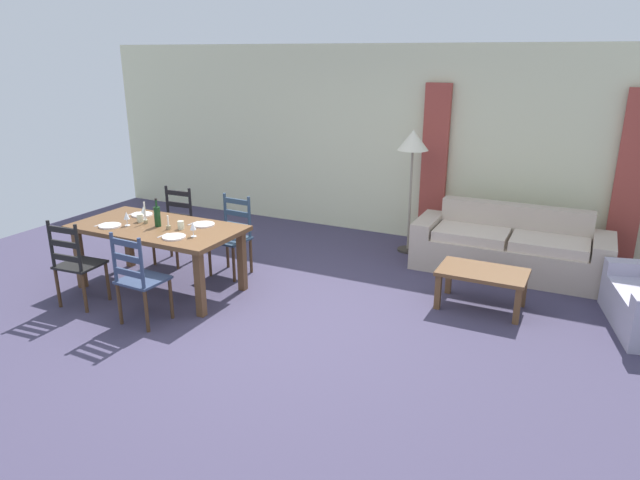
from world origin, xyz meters
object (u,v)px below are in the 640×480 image
object	(u,v)px
wine_bottle	(157,216)
couch	(510,249)
dining_chair_near_right	(139,279)
dining_table	(158,233)
dining_chair_far_right	(232,236)
coffee_table	(482,276)
dining_chair_near_left	(76,264)
wine_glass_near_right	(193,226)
dining_chair_far_left	(175,226)
wine_glass_near_left	(127,216)
wine_glass_far_left	(143,210)
standing_lamp	(413,148)
coffee_cup_primary	(181,225)
coffee_cup_secondary	(140,218)

from	to	relation	value
wine_bottle	couch	world-z (taller)	wine_bottle
couch	dining_chair_near_right	bearing A→B (deg)	-134.59
dining_table	dining_chair_far_right	world-z (taller)	dining_chair_far_right
dining_chair_near_right	dining_chair_far_right	xyz separation A→B (m)	(0.03, 1.54, 0.00)
dining_chair_far_right	coffee_table	world-z (taller)	dining_chair_far_right
dining_chair_far_right	dining_chair_near_left	bearing A→B (deg)	-121.50
dining_table	wine_glass_near_right	size ratio (longest dim) A/B	11.80
dining_chair_far_left	wine_glass_near_right	distance (m)	1.43
wine_glass_near_left	dining_chair_far_right	bearing A→B (deg)	49.79
dining_table	dining_chair_far_left	distance (m)	0.91
wine_glass_near_left	wine_glass_near_right	world-z (taller)	same
wine_glass_near_right	couch	distance (m)	3.81
wine_glass_far_left	couch	distance (m)	4.40
dining_chair_near_right	standing_lamp	xyz separation A→B (m)	(1.70, 3.27, 0.93)
wine_glass_near_left	coffee_cup_primary	bearing A→B (deg)	14.89
wine_glass_far_left	coffee_table	xyz separation A→B (m)	(3.67, 0.97, -0.51)
dining_table	couch	distance (m)	4.19
wine_bottle	standing_lamp	size ratio (longest dim) A/B	0.19
coffee_cup_primary	wine_bottle	bearing A→B (deg)	-173.98
dining_table	wine_glass_far_left	world-z (taller)	wine_glass_far_left
dining_chair_near_left	coffee_cup_secondary	bearing A→B (deg)	76.70
dining_chair_near_right	standing_lamp	world-z (taller)	standing_lamp
coffee_cup_primary	standing_lamp	distance (m)	3.12
dining_table	dining_chair_far_left	size ratio (longest dim) A/B	1.98
dining_chair_near_right	dining_chair_far_right	distance (m)	1.54
dining_chair_near_left	coffee_cup_secondary	size ratio (longest dim) A/B	10.67
dining_table	coffee_cup_secondary	distance (m)	0.31
wine_bottle	dining_table	bearing A→B (deg)	165.25
wine_bottle	wine_glass_near_left	distance (m)	0.35
standing_lamp	couch	bearing A→B (deg)	-7.79
dining_table	dining_chair_near_right	distance (m)	0.90
dining_table	dining_chair_near_right	bearing A→B (deg)	-61.10
dining_chair_far_right	coffee_table	size ratio (longest dim) A/B	1.07
dining_table	coffee_cup_primary	xyz separation A→B (m)	(0.32, 0.03, 0.13)
wine_glass_near_left	standing_lamp	size ratio (longest dim) A/B	0.10
wine_glass_near_left	coffee_cup_secondary	world-z (taller)	wine_glass_near_left
dining_chair_far_right	coffee_table	bearing A→B (deg)	6.57
dining_chair_near_left	wine_bottle	size ratio (longest dim) A/B	3.04
dining_chair_near_left	couch	bearing A→B (deg)	37.86
wine_glass_near_left	wine_glass_far_left	xyz separation A→B (m)	(0.00, 0.26, 0.00)
dining_chair_far_right	couch	bearing A→B (deg)	27.25
coffee_table	coffee_cup_primary	bearing A→B (deg)	-160.69
dining_chair_far_left	wine_glass_near_left	distance (m)	1.00
wine_glass_far_left	coffee_cup_secondary	size ratio (longest dim) A/B	1.79
wine_glass_far_left	dining_table	bearing A→B (deg)	-22.47
dining_chair_far_right	dining_chair_far_left	bearing A→B (deg)	179.01
dining_chair_near_right	coffee_table	bearing A→B (deg)	32.42
coffee_cup_primary	dining_table	bearing A→B (deg)	-175.40
dining_chair_far_right	coffee_cup_secondary	xyz separation A→B (m)	(-0.74, -0.73, 0.32)
dining_chair_near_right	wine_bottle	distance (m)	0.95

